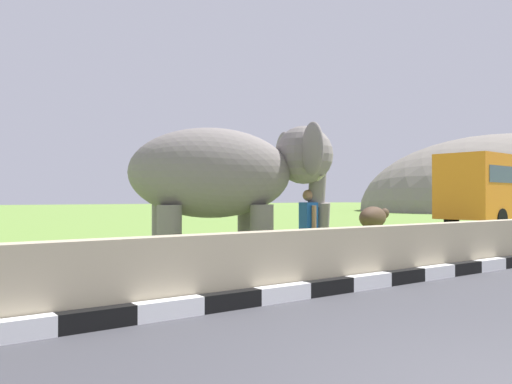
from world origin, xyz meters
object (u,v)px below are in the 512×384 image
object	(u,v)px
person_handler	(308,226)
cow_near	(374,218)
bus_orange	(502,186)
elephant	(230,176)

from	to	relation	value
person_handler	cow_near	bearing A→B (deg)	28.81
person_handler	bus_orange	xyz separation A→B (m)	(18.50, 6.24, 1.16)
elephant	cow_near	distance (m)	7.08
person_handler	cow_near	size ratio (longest dim) A/B	0.86
person_handler	elephant	bearing A→B (deg)	161.96
bus_orange	cow_near	bearing A→B (deg)	-165.59
elephant	cow_near	bearing A→B (deg)	19.13
cow_near	person_handler	bearing A→B (deg)	-151.19
elephant	bus_orange	world-z (taller)	bus_orange
person_handler	cow_near	world-z (taller)	person_handler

